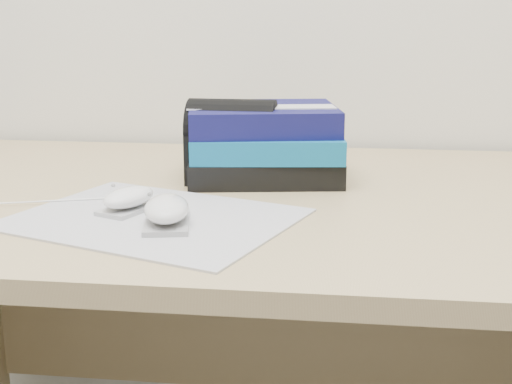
# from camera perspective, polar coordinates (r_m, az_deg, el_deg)

# --- Properties ---
(desk) EXTENTS (1.60, 0.80, 0.73)m
(desk) POSITION_cam_1_polar(r_m,az_deg,el_deg) (1.25, 5.88, -9.97)
(desk) COLOR tan
(desk) RESTS_ON ground
(mousepad) EXTENTS (0.44, 0.39, 0.00)m
(mousepad) POSITION_cam_1_polar(r_m,az_deg,el_deg) (0.99, -8.21, -2.12)
(mousepad) COLOR #9C9BA3
(mousepad) RESTS_ON desk
(mouse_rear) EXTENTS (0.08, 0.11, 0.04)m
(mouse_rear) POSITION_cam_1_polar(r_m,az_deg,el_deg) (1.03, -10.14, -0.57)
(mouse_rear) COLOR #AEAEB0
(mouse_rear) RESTS_ON mousepad
(mouse_front) EXTENTS (0.08, 0.12, 0.04)m
(mouse_front) POSITION_cam_1_polar(r_m,az_deg,el_deg) (0.95, -7.16, -1.53)
(mouse_front) COLOR #9D9DA0
(mouse_front) RESTS_ON mousepad
(usb_cable) EXTENTS (0.20, 0.07, 0.00)m
(usb_cable) POSITION_cam_1_polar(r_m,az_deg,el_deg) (1.11, -17.23, -0.75)
(usb_cable) COLOR white
(usb_cable) RESTS_ON mousepad
(book_stack) EXTENTS (0.28, 0.24, 0.13)m
(book_stack) POSITION_cam_1_polar(r_m,az_deg,el_deg) (1.21, 0.68, 3.95)
(book_stack) COLOR black
(book_stack) RESTS_ON desk
(pouch) EXTENTS (0.15, 0.10, 0.14)m
(pouch) POSITION_cam_1_polar(r_m,az_deg,el_deg) (1.19, -1.91, 4.05)
(pouch) COLOR black
(pouch) RESTS_ON desk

